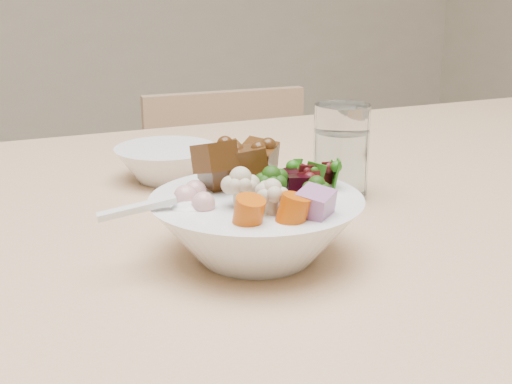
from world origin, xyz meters
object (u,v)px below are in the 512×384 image
Objects in this scene: dining_table at (454,259)px; chair_far at (241,256)px; side_bowl at (166,164)px; food_bowl at (257,222)px; water_glass at (341,155)px.

dining_table is 0.79m from chair_far.
dining_table is at bearing -32.25° from side_bowl.
food_bowl is (-0.30, -0.08, 0.12)m from dining_table.
chair_far is (0.00, 0.74, -0.28)m from dining_table.
water_glass is at bearing 38.69° from food_bowl.
side_bowl is at bearing -117.27° from chair_far.
dining_table is at bearing -87.32° from chair_far.
dining_table reaches higher than chair_far.
food_bowl is at bearing -107.52° from chair_far.
water_glass reaches higher than dining_table.
food_bowl reaches higher than dining_table.
chair_far is at bearing 78.21° from water_glass.
chair_far is at bearing 69.48° from food_bowl.
water_glass is 0.85× the size of side_bowl.
chair_far is 0.96m from food_bowl.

